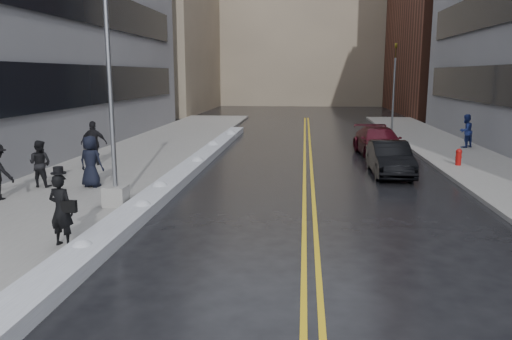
% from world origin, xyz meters
% --- Properties ---
extents(ground, '(160.00, 160.00, 0.00)m').
position_xyz_m(ground, '(0.00, 0.00, 0.00)').
color(ground, black).
rests_on(ground, ground).
extents(sidewalk_west, '(5.50, 50.00, 0.15)m').
position_xyz_m(sidewalk_west, '(-5.75, 10.00, 0.07)').
color(sidewalk_west, gray).
rests_on(sidewalk_west, ground).
extents(sidewalk_east, '(4.00, 50.00, 0.15)m').
position_xyz_m(sidewalk_east, '(10.00, 10.00, 0.07)').
color(sidewalk_east, gray).
rests_on(sidewalk_east, ground).
extents(lane_line_left, '(0.12, 50.00, 0.01)m').
position_xyz_m(lane_line_left, '(2.35, 10.00, 0.00)').
color(lane_line_left, gold).
rests_on(lane_line_left, ground).
extents(lane_line_right, '(0.12, 50.00, 0.01)m').
position_xyz_m(lane_line_right, '(2.65, 10.00, 0.00)').
color(lane_line_right, gold).
rests_on(lane_line_right, ground).
extents(snow_ridge, '(0.90, 30.00, 0.34)m').
position_xyz_m(snow_ridge, '(-2.45, 8.00, 0.17)').
color(snow_ridge, silver).
rests_on(snow_ridge, ground).
extents(building_west_far, '(14.00, 22.00, 18.00)m').
position_xyz_m(building_west_far, '(-15.50, 44.00, 9.00)').
color(building_west_far, gray).
rests_on(building_west_far, ground).
extents(building_far, '(36.00, 16.00, 22.00)m').
position_xyz_m(building_far, '(2.00, 60.00, 11.00)').
color(building_far, gray).
rests_on(building_far, ground).
extents(lamppost, '(0.65, 0.65, 7.62)m').
position_xyz_m(lamppost, '(-3.30, 2.00, 2.53)').
color(lamppost, gray).
rests_on(lamppost, sidewalk_west).
extents(fire_hydrant, '(0.26, 0.26, 0.73)m').
position_xyz_m(fire_hydrant, '(9.00, 10.00, 0.55)').
color(fire_hydrant, maroon).
rests_on(fire_hydrant, sidewalk_east).
extents(traffic_signal, '(0.16, 0.20, 6.00)m').
position_xyz_m(traffic_signal, '(8.50, 24.00, 3.40)').
color(traffic_signal, gray).
rests_on(traffic_signal, sidewalk_east).
extents(pedestrian_fedora, '(0.69, 0.52, 1.69)m').
position_xyz_m(pedestrian_fedora, '(-3.20, -1.55, 1.00)').
color(pedestrian_fedora, black).
rests_on(pedestrian_fedora, sidewalk_west).
extents(pedestrian_b, '(0.85, 0.69, 1.64)m').
position_xyz_m(pedestrian_b, '(-6.88, 4.25, 0.97)').
color(pedestrian_b, black).
rests_on(pedestrian_b, sidewalk_west).
extents(pedestrian_c, '(0.99, 0.75, 1.81)m').
position_xyz_m(pedestrian_c, '(-5.09, 4.39, 1.05)').
color(pedestrian_c, black).
rests_on(pedestrian_c, sidewalk_west).
extents(pedestrian_d, '(1.17, 0.60, 1.91)m').
position_xyz_m(pedestrian_d, '(-6.76, 8.55, 1.11)').
color(pedestrian_d, black).
rests_on(pedestrian_d, sidewalk_west).
extents(pedestrian_east, '(1.10, 1.06, 1.78)m').
position_xyz_m(pedestrian_east, '(10.96, 15.58, 1.04)').
color(pedestrian_east, navy).
rests_on(pedestrian_east, sidewalk_east).
extents(car_black, '(1.47, 4.15, 1.36)m').
position_xyz_m(car_black, '(5.79, 8.29, 0.68)').
color(car_black, black).
rests_on(car_black, ground).
extents(car_maroon, '(2.37, 5.06, 1.43)m').
position_xyz_m(car_maroon, '(6.03, 13.12, 0.71)').
color(car_maroon, '#410A15').
rests_on(car_maroon, ground).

